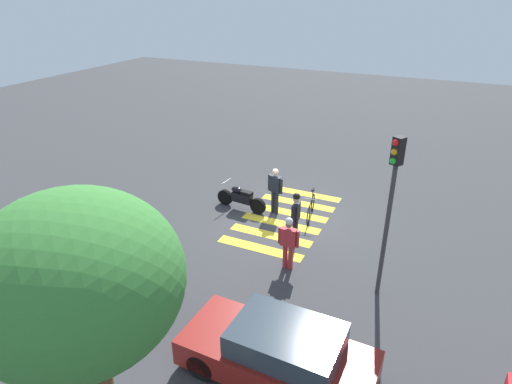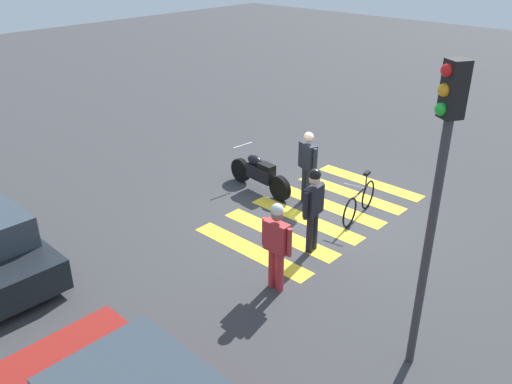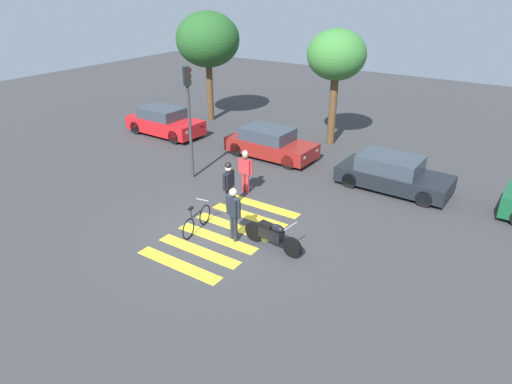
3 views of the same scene
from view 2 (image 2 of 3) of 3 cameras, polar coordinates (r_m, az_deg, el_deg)
The scene contains 8 objects.
ground_plane at distance 12.38m, azimuth 6.61°, elevation -2.17°, with size 60.00×60.00×0.00m, color #38383A.
police_motorcycle at distance 13.16m, azimuth 0.41°, elevation 1.98°, with size 2.10×0.62×1.03m.
leaning_bicycle at distance 12.15m, azimuth 11.06°, elevation -1.04°, with size 0.47×1.72×1.01m.
officer_on_foot at distance 12.37m, azimuth 5.55°, elevation 3.14°, with size 0.66×0.37×1.78m.
officer_by_motorcycle at distance 10.43m, azimuth 6.19°, elevation -1.33°, with size 0.25×0.67×1.80m.
pedestrian_bystander at distance 9.27m, azimuth 2.23°, elevation -5.34°, with size 0.65×0.23×1.72m.
crosswalk_stripes at distance 12.38m, azimuth 6.61°, elevation -2.15°, with size 2.93×4.95×0.01m.
traffic_light_pole at distance 7.08m, azimuth 19.01°, elevation 1.33°, with size 0.33×0.36×4.51m.
Camera 2 is at (-6.32, 8.94, 5.79)m, focal length 37.20 mm.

